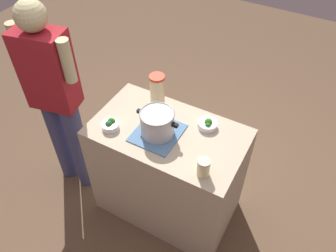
{
  "coord_description": "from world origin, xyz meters",
  "views": [
    {
      "loc": [
        -0.76,
        1.38,
        2.53
      ],
      "look_at": [
        0.0,
        0.0,
        0.95
      ],
      "focal_mm": 36.38,
      "sensor_mm": 36.0,
      "label": 1
    }
  ],
  "objects_px": {
    "lemonade_pitcher": "(157,90)",
    "broccoli_bowl_front": "(111,125)",
    "mason_jar": "(204,167)",
    "broccoli_bowl_center": "(208,124)",
    "person_cook": "(56,99)",
    "cooking_pot": "(157,123)"
  },
  "relations": [
    {
      "from": "lemonade_pitcher",
      "to": "broccoli_bowl_front",
      "type": "distance_m",
      "value": 0.41
    },
    {
      "from": "mason_jar",
      "to": "broccoli_bowl_center",
      "type": "relative_size",
      "value": 0.94
    },
    {
      "from": "broccoli_bowl_front",
      "to": "person_cook",
      "type": "distance_m",
      "value": 0.5
    },
    {
      "from": "cooking_pot",
      "to": "mason_jar",
      "type": "height_order",
      "value": "cooking_pot"
    },
    {
      "from": "cooking_pot",
      "to": "broccoli_bowl_center",
      "type": "bearing_deg",
      "value": -141.06
    },
    {
      "from": "mason_jar",
      "to": "broccoli_bowl_front",
      "type": "bearing_deg",
      "value": -4.21
    },
    {
      "from": "lemonade_pitcher",
      "to": "mason_jar",
      "type": "height_order",
      "value": "lemonade_pitcher"
    },
    {
      "from": "cooking_pot",
      "to": "broccoli_bowl_center",
      "type": "relative_size",
      "value": 2.24
    },
    {
      "from": "mason_jar",
      "to": "person_cook",
      "type": "relative_size",
      "value": 0.07
    },
    {
      "from": "lemonade_pitcher",
      "to": "mason_jar",
      "type": "xyz_separation_m",
      "value": [
        -0.55,
        0.42,
        -0.06
      ]
    },
    {
      "from": "cooking_pot",
      "to": "broccoli_bowl_front",
      "type": "distance_m",
      "value": 0.33
    },
    {
      "from": "lemonade_pitcher",
      "to": "broccoli_bowl_center",
      "type": "bearing_deg",
      "value": 174.16
    },
    {
      "from": "mason_jar",
      "to": "cooking_pot",
      "type": "bearing_deg",
      "value": -21.53
    },
    {
      "from": "lemonade_pitcher",
      "to": "cooking_pot",
      "type": "bearing_deg",
      "value": 120.04
    },
    {
      "from": "broccoli_bowl_center",
      "to": "person_cook",
      "type": "bearing_deg",
      "value": 15.36
    },
    {
      "from": "lemonade_pitcher",
      "to": "person_cook",
      "type": "bearing_deg",
      "value": 27.12
    },
    {
      "from": "lemonade_pitcher",
      "to": "mason_jar",
      "type": "bearing_deg",
      "value": 143.01
    },
    {
      "from": "cooking_pot",
      "to": "broccoli_bowl_front",
      "type": "height_order",
      "value": "cooking_pot"
    },
    {
      "from": "cooking_pot",
      "to": "lemonade_pitcher",
      "type": "relative_size",
      "value": 1.19
    },
    {
      "from": "lemonade_pitcher",
      "to": "broccoli_bowl_center",
      "type": "height_order",
      "value": "lemonade_pitcher"
    },
    {
      "from": "cooking_pot",
      "to": "person_cook",
      "type": "height_order",
      "value": "person_cook"
    },
    {
      "from": "lemonade_pitcher",
      "to": "broccoli_bowl_center",
      "type": "xyz_separation_m",
      "value": [
        -0.41,
        0.04,
        -0.1
      ]
    }
  ]
}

